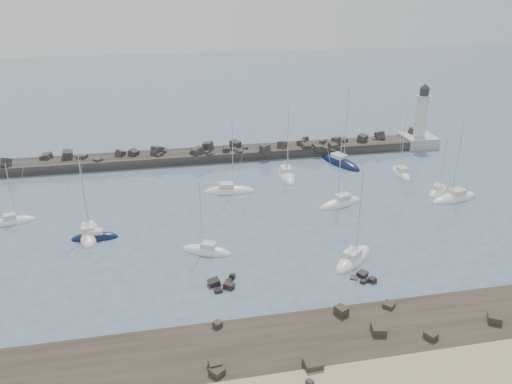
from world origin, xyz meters
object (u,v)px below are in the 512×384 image
at_px(sailboat_5, 286,176).
at_px(sailboat_8, 340,204).
at_px(sailboat_11, 438,192).
at_px(sailboat_2, 89,234).
at_px(sailboat_0, 13,222).
at_px(sailboat_9, 401,173).
at_px(sailboat_7, 340,163).
at_px(sailboat_3, 229,191).
at_px(sailboat_4, 207,251).
at_px(sailboat_6, 353,259).
at_px(sailboat_1, 95,238).
at_px(lighthouse, 419,132).
at_px(sailboat_10, 454,198).

xyz_separation_m(sailboat_5, sailboat_8, (5.68, -14.18, 0.00)).
distance_m(sailboat_5, sailboat_11, 27.42).
bearing_deg(sailboat_2, sailboat_0, 151.59).
height_order(sailboat_5, sailboat_9, sailboat_5).
xyz_separation_m(sailboat_5, sailboat_7, (12.58, 4.60, 0.00)).
bearing_deg(sailboat_3, sailboat_4, -106.94).
height_order(sailboat_6, sailboat_7, sailboat_7).
relative_size(sailboat_4, sailboat_7, 0.68).
bearing_deg(sailboat_1, lighthouse, 24.85).
bearing_deg(sailboat_1, sailboat_11, 5.67).
distance_m(sailboat_4, sailboat_10, 44.46).
bearing_deg(lighthouse, sailboat_4, -143.55).
height_order(sailboat_6, sailboat_8, sailboat_6).
bearing_deg(sailboat_3, sailboat_5, 24.21).
bearing_deg(sailboat_10, sailboat_1, -177.62).
bearing_deg(sailboat_10, sailboat_4, -167.61).
bearing_deg(sailboat_0, sailboat_7, 14.57).
bearing_deg(sailboat_4, sailboat_10, 12.39).
distance_m(lighthouse, sailboat_7, 22.99).
distance_m(sailboat_7, sailboat_9, 12.20).
bearing_deg(sailboat_2, sailboat_11, 4.32).
distance_m(lighthouse, sailboat_9, 20.10).
bearing_deg(sailboat_3, sailboat_10, -16.02).
relative_size(lighthouse, sailboat_10, 0.99).
bearing_deg(sailboat_5, sailboat_10, -32.10).
bearing_deg(sailboat_2, sailboat_6, -22.05).
relative_size(sailboat_5, sailboat_6, 1.08).
bearing_deg(sailboat_1, sailboat_10, 2.38).
bearing_deg(lighthouse, sailboat_10, -106.28).
bearing_deg(sailboat_5, sailboat_11, -27.60).
bearing_deg(lighthouse, sailboat_6, -126.53).
xyz_separation_m(sailboat_1, sailboat_11, (57.73, 5.73, 0.01)).
bearing_deg(sailboat_4, sailboat_5, 54.91).
xyz_separation_m(sailboat_3, sailboat_9, (33.74, 2.11, -0.00)).
height_order(sailboat_2, sailboat_10, sailboat_10).
xyz_separation_m(lighthouse, sailboat_0, (-80.13, -23.43, -2.95)).
relative_size(lighthouse, sailboat_9, 1.18).
height_order(sailboat_4, sailboat_11, sailboat_4).
bearing_deg(sailboat_11, sailboat_7, 124.12).
bearing_deg(lighthouse, sailboat_5, -159.39).
xyz_separation_m(sailboat_8, sailboat_9, (16.29, 11.00, -0.01)).
bearing_deg(sailboat_0, sailboat_10, -4.22).
bearing_deg(sailboat_11, sailboat_6, -140.99).
relative_size(sailboat_2, sailboat_5, 0.94).
bearing_deg(sailboat_1, sailboat_7, 26.60).
height_order(sailboat_2, sailboat_4, sailboat_2).
xyz_separation_m(sailboat_4, sailboat_7, (30.51, 30.13, 0.01)).
height_order(lighthouse, sailboat_10, lighthouse).
relative_size(lighthouse, sailboat_8, 1.10).
distance_m(sailboat_1, sailboat_7, 51.45).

